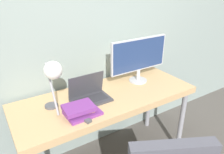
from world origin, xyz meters
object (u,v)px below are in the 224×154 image
object	(u,v)px
desk_lamp	(53,74)
laptop	(90,95)
monitor	(139,57)
book_stack	(81,110)

from	to	relation	value
desk_lamp	laptop	bearing A→B (deg)	15.66
monitor	desk_lamp	size ratio (longest dim) A/B	1.42
monitor	book_stack	distance (m)	0.80
laptop	desk_lamp	xyz separation A→B (m)	(-0.31, -0.09, 0.29)
book_stack	desk_lamp	bearing A→B (deg)	156.08
desk_lamp	book_stack	world-z (taller)	desk_lamp
laptop	desk_lamp	size ratio (longest dim) A/B	0.73
desk_lamp	book_stack	bearing A→B (deg)	-23.92
laptop	book_stack	size ratio (longest dim) A/B	1.17
laptop	desk_lamp	bearing A→B (deg)	-164.34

